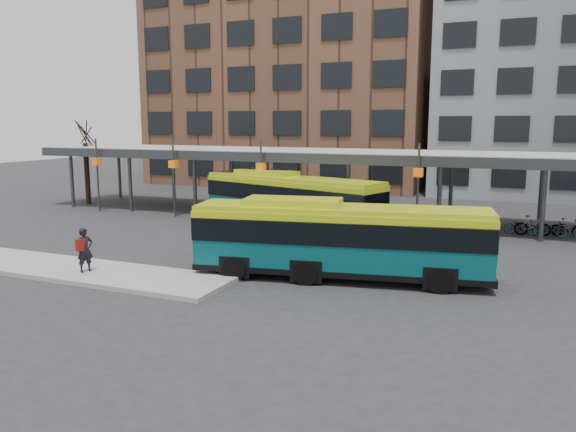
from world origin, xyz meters
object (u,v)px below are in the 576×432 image
(tree, at_px, (87,171))
(bus_rear, at_px, (290,198))
(pedestrian, at_px, (85,250))
(bus_front, at_px, (339,238))

(tree, relative_size, bus_rear, 0.49)
(tree, bearing_deg, bus_rear, -8.91)
(bus_rear, distance_m, pedestrian, 13.06)
(bus_rear, relative_size, pedestrian, 6.72)
(bus_front, height_order, pedestrian, bus_front)
(bus_rear, bearing_deg, bus_front, -39.49)
(tree, distance_m, bus_front, 25.69)
(bus_rear, xyz_separation_m, pedestrian, (-3.24, -12.64, -0.58))
(tree, relative_size, bus_front, 0.50)
(pedestrian, bearing_deg, bus_rear, 9.93)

